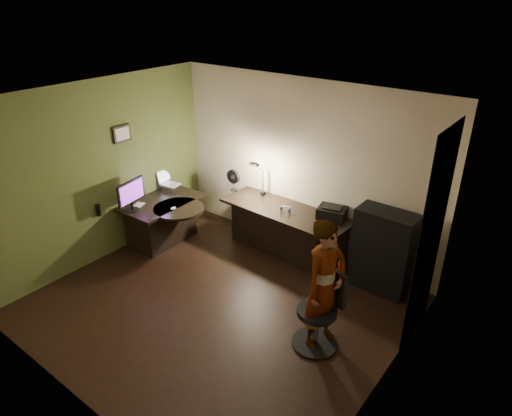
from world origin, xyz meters
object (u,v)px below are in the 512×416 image
Objects in this scene: desk_left at (164,221)px; office_chair at (317,311)px; cabinet at (383,251)px; monitor at (131,200)px; desk_right at (284,232)px; person at (325,286)px.

office_chair is at bearing -11.89° from desk_left.
monitor is (-3.46, -1.45, 0.32)m from cabinet.
desk_right reaches higher than desk_left.
person is (0.03, 0.08, 0.32)m from office_chair.
desk_left is at bearing -151.17° from desk_right.
person is at bearing -9.55° from monitor.
monitor is 0.34× the size of person.
monitor reaches higher than office_chair.
cabinet is at bearing 5.57° from desk_right.
office_chair reaches higher than desk_right.
monitor is (-0.10, -0.49, 0.54)m from desk_left.
monitor is at bearing -141.44° from desk_right.
monitor reaches higher than desk_left.
cabinet is 1.54m from office_chair.
office_chair is at bearing -10.94° from monitor.
cabinet is 2.17× the size of monitor.
cabinet is at bearing 8.20° from person.
desk_right is 3.81× the size of monitor.
office_chair reaches higher than desk_left.
desk_right is 2.40m from monitor.
cabinet reaches higher than desk_right.
office_chair is (3.34, -0.08, -0.42)m from monitor.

